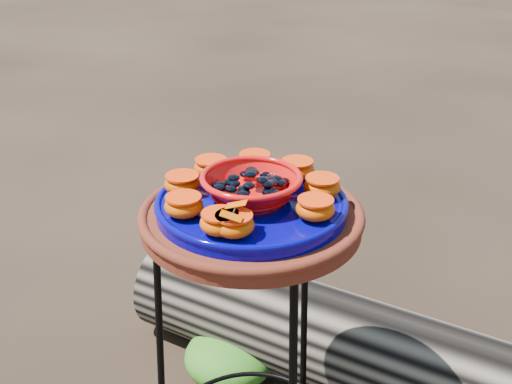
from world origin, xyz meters
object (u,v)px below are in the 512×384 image
Objects in this scene: red_bowl at (251,188)px; driftwood_log at (388,360)px; terracotta_saucer at (251,219)px; plant_stand at (252,366)px; cobalt_plate at (251,206)px.

red_bowl is 0.78m from driftwood_log.
plant_stand is at bearing 0.00° from terracotta_saucer.
terracotta_saucer is 0.73m from driftwood_log.
plant_stand is at bearing 0.00° from red_bowl.
plant_stand is at bearing -107.43° from driftwood_log.
cobalt_plate is (0.00, 0.00, 0.03)m from terracotta_saucer.
plant_stand is 1.90× the size of cobalt_plate.
driftwood_log is (0.13, 0.43, -0.57)m from terracotta_saucer.
cobalt_plate reaches higher than plant_stand.
driftwood_log is (0.13, 0.43, -0.64)m from red_bowl.
cobalt_plate is at bearing 0.00° from red_bowl.
terracotta_saucer reaches higher than driftwood_log.
cobalt_plate is at bearing 0.00° from terracotta_saucer.
red_bowl reaches higher than terracotta_saucer.
terracotta_saucer is (0.00, 0.00, 0.37)m from plant_stand.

